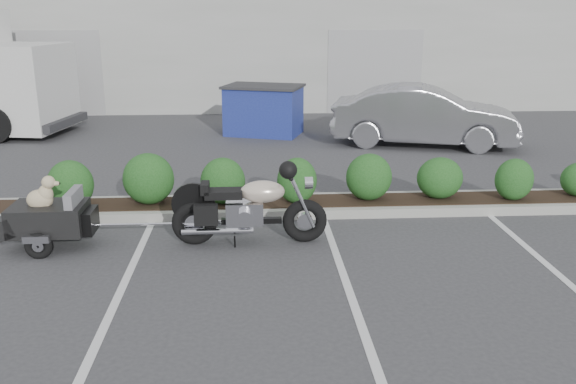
{
  "coord_description": "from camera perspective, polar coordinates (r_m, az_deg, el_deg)",
  "views": [
    {
      "loc": [
        0.09,
        -7.37,
        3.19
      ],
      "look_at": [
        0.57,
        0.76,
        0.75
      ],
      "focal_mm": 38.0,
      "sensor_mm": 36.0,
      "label": 1
    }
  ],
  "objects": [
    {
      "name": "ground",
      "position": [
        8.03,
        -3.78,
        -6.77
      ],
      "size": [
        90.0,
        90.0,
        0.0
      ],
      "primitive_type": "plane",
      "color": "#38383A",
      "rests_on": "ground"
    },
    {
      "name": "planter_kerb",
      "position": [
        10.1,
        1.93,
        -1.29
      ],
      "size": [
        12.0,
        1.0,
        0.15
      ],
      "primitive_type": "cube",
      "color": "#9E9E93",
      "rests_on": "ground"
    },
    {
      "name": "building",
      "position": [
        24.4,
        -3.73,
        13.86
      ],
      "size": [
        26.0,
        10.0,
        4.0
      ],
      "primitive_type": "cube",
      "color": "#9EA099",
      "rests_on": "ground"
    },
    {
      "name": "motorcycle",
      "position": [
        8.56,
        -3.65,
        -1.65
      ],
      "size": [
        2.2,
        0.74,
        1.26
      ],
      "rotation": [
        0.0,
        0.0,
        0.0
      ],
      "color": "black",
      "rests_on": "ground"
    },
    {
      "name": "pet_trailer",
      "position": [
        9.06,
        -21.55,
        -2.2
      ],
      "size": [
        1.74,
        0.97,
        1.05
      ],
      "rotation": [
        0.0,
        0.0,
        0.0
      ],
      "color": "black",
      "rests_on": "ground"
    },
    {
      "name": "sedan",
      "position": [
        15.2,
        12.63,
        6.96
      ],
      "size": [
        4.65,
        2.66,
        1.45
      ],
      "primitive_type": "imported",
      "rotation": [
        0.0,
        0.0,
        1.3
      ],
      "color": "#A2A1A8",
      "rests_on": "ground"
    },
    {
      "name": "dumpster",
      "position": [
        16.25,
        -2.29,
        7.72
      ],
      "size": [
        2.3,
        1.9,
        1.3
      ],
      "rotation": [
        0.0,
        0.0,
        -0.32
      ],
      "color": "navy",
      "rests_on": "ground"
    }
  ]
}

